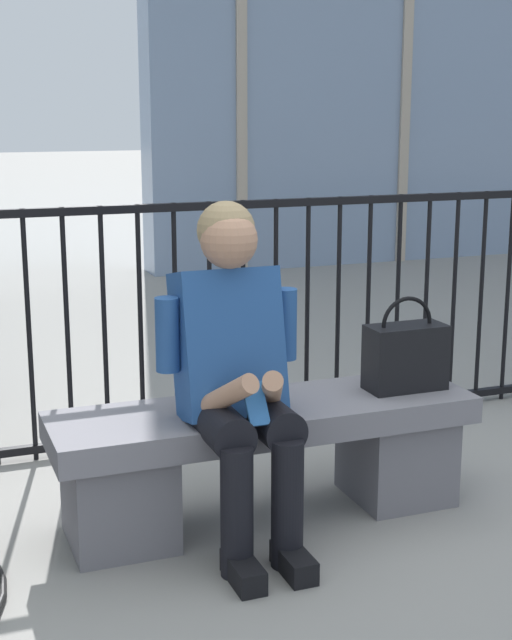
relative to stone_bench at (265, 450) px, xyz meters
The scene contains 5 objects.
ground_plane 0.27m from the stone_bench, ahead, with size 60.00×60.00×0.00m, color gray.
stone_bench is the anchor object (origin of this frame).
seated_person_with_phone 0.43m from the stone_bench, 141.25° to the right, with size 0.52×0.66×1.21m.
handbag_on_bench 0.66m from the stone_bench, ahead, with size 0.31×0.15×0.37m.
plaza_railing 0.96m from the stone_bench, 90.00° to the left, with size 8.68×0.04×1.11m.
Camera 1 is at (-1.19, -3.03, 1.53)m, focal length 51.82 mm.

